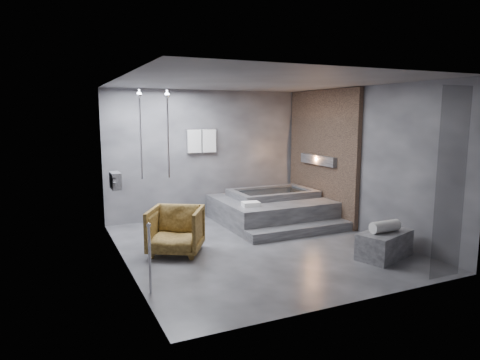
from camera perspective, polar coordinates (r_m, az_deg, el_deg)
name	(u,v)px	position (r m, az deg, el deg)	size (l,w,h in m)	color
room	(272,145)	(7.62, 4.29, 4.63)	(5.00, 5.04, 2.82)	#2F2F31
tub_deck	(271,210)	(9.20, 4.13, -3.99)	(2.20, 2.00, 0.50)	#343436
tub_step	(301,231)	(8.25, 8.08, -6.69)	(2.20, 0.36, 0.18)	#343436
concrete_bench	(384,245)	(7.29, 18.69, -8.18)	(0.94, 0.52, 0.42)	#38383B
driftwood_chair	(176,230)	(7.15, -8.56, -6.66)	(0.83, 0.85, 0.78)	#402C10
rolled_towel	(385,226)	(7.20, 18.76, -5.88)	(0.18, 0.18, 0.51)	silver
deck_towel	(251,204)	(8.35, 1.44, -3.22)	(0.33, 0.24, 0.09)	white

